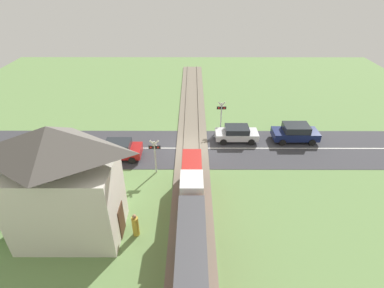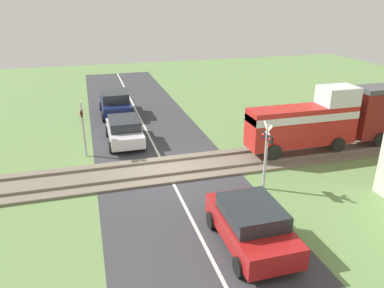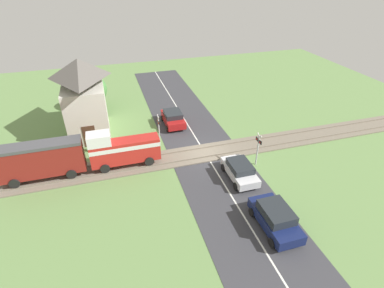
% 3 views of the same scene
% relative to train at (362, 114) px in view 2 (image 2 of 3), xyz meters
% --- Properties ---
extents(ground_plane, '(60.00, 60.00, 0.00)m').
position_rel_train_xyz_m(ground_plane, '(0.00, -10.36, -1.86)').
color(ground_plane, '#66894C').
extents(road_surface, '(48.00, 6.40, 0.02)m').
position_rel_train_xyz_m(road_surface, '(0.00, -10.36, -1.85)').
color(road_surface, '#38383D').
rests_on(road_surface, ground_plane).
extents(track_bed, '(2.80, 48.00, 0.24)m').
position_rel_train_xyz_m(track_bed, '(0.00, -10.36, -1.79)').
color(track_bed, '#756B5B').
rests_on(track_bed, ground_plane).
extents(train, '(1.58, 12.19, 3.18)m').
position_rel_train_xyz_m(train, '(0.00, 0.00, 0.00)').
color(train, red).
rests_on(train, track_bed).
extents(car_near_crossing, '(3.88, 1.89, 1.40)m').
position_rel_train_xyz_m(car_near_crossing, '(-4.09, -11.80, -1.12)').
color(car_near_crossing, silver).
rests_on(car_near_crossing, ground_plane).
extents(car_far_side, '(3.82, 2.01, 1.50)m').
position_rel_train_xyz_m(car_far_side, '(6.16, -8.92, -1.07)').
color(car_far_side, '#A81919').
rests_on(car_far_side, ground_plane).
extents(car_behind_queue, '(4.11, 2.02, 1.61)m').
position_rel_train_xyz_m(car_behind_queue, '(-9.48, -11.80, -1.03)').
color(car_behind_queue, '#141E4C').
rests_on(car_behind_queue, ground_plane).
extents(crossing_signal_west_approach, '(0.90, 0.18, 2.94)m').
position_rel_train_xyz_m(crossing_signal_west_approach, '(-2.80, -13.91, 0.04)').
color(crossing_signal_west_approach, '#B7B7B7').
rests_on(crossing_signal_west_approach, ground_plane).
extents(crossing_signal_east_approach, '(0.90, 0.18, 2.94)m').
position_rel_train_xyz_m(crossing_signal_east_approach, '(2.80, -6.80, 0.04)').
color(crossing_signal_east_approach, '#B7B7B7').
rests_on(crossing_signal_east_approach, ground_plane).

